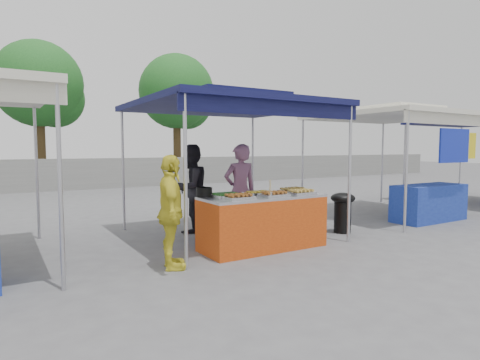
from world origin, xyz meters
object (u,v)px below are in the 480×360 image
customer_person (171,212)px  vendor_table (263,222)px  cooking_pot (204,192)px  wok_burner (343,209)px  vendor_woman (240,191)px  helper_man (191,188)px

customer_person → vendor_table: bearing=-63.4°
cooking_pot → wok_burner: (2.83, -0.15, -0.47)m
vendor_woman → customer_person: size_ratio=1.10×
vendor_table → vendor_woman: bearing=83.2°
wok_burner → helper_man: (-2.43, 1.55, 0.38)m
wok_burner → vendor_woman: size_ratio=0.46×
wok_burner → vendor_woman: bearing=137.7°
cooking_pot → vendor_woman: (0.97, 0.52, -0.09)m
cooking_pot → customer_person: 1.02m
vendor_table → helper_man: size_ratio=1.20×
vendor_table → wok_burner: size_ratio=2.60×
vendor_table → helper_man: (-0.46, 1.75, 0.41)m
wok_burner → customer_person: size_ratio=0.51×
vendor_woman → customer_person: bearing=39.3°
wok_burner → helper_man: bearing=125.1°
wok_burner → vendor_woman: vendor_woman is taller
cooking_pot → helper_man: 1.46m
wok_burner → vendor_woman: 2.02m
vendor_woman → helper_man: bearing=-50.8°
vendor_table → wok_burner: vendor_table is taller
wok_burner → helper_man: size_ratio=0.46×
cooking_pot → helper_man: size_ratio=0.15×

